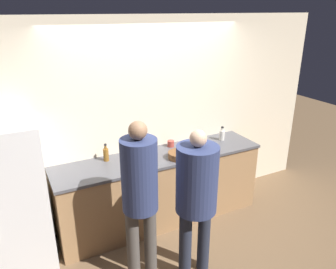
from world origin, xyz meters
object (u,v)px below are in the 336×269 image
refrigerator (13,198)px  bottle_amber (106,154)px  bottle_clear (222,135)px  person_left (140,190)px  person_center (196,190)px  utensil_crock (146,149)px  cup_red (171,144)px  fruit_bowl (180,155)px

refrigerator → bottle_amber: refrigerator is taller
bottle_clear → bottle_amber: bottle_amber is taller
person_left → bottle_clear: (1.60, 0.89, -0.02)m
person_center → bottle_amber: (-0.55, 1.17, 0.02)m
utensil_crock → cup_red: 0.42m
person_center → fruit_bowl: size_ratio=5.78×
bottle_clear → cup_red: (-0.74, 0.12, -0.04)m
bottle_amber → cup_red: 0.89m
bottle_clear → bottle_amber: bearing=177.0°
cup_red → fruit_bowl: bearing=-100.8°
person_left → utensil_crock: bearing=63.2°
person_left → person_center: (0.51, -0.20, -0.03)m
bottle_clear → bottle_amber: 1.64m
utensil_crock → bottle_clear: (1.14, -0.01, -0.00)m
person_left → bottle_clear: size_ratio=8.91×
person_left → bottle_amber: bearing=92.2°
cup_red → utensil_crock: bearing=-165.6°
person_center → bottle_amber: person_center is taller
person_left → person_center: 0.55m
fruit_bowl → person_center: bearing=-108.1°
refrigerator → utensil_crock: size_ratio=6.53×
bottle_clear → cup_red: size_ratio=2.18×
bottle_clear → cup_red: bearing=171.0°
refrigerator → fruit_bowl: 1.89m
bottle_clear → refrigerator: bearing=-177.6°
bottle_clear → person_left: bearing=-150.9°
refrigerator → bottle_clear: bearing=2.4°
person_center → bottle_clear: person_center is taller
fruit_bowl → person_left: bearing=-141.0°
person_center → bottle_amber: bearing=115.2°
bottle_amber → utensil_crock: bearing=-8.2°
person_center → bottle_clear: (1.08, 1.08, 0.02)m
person_left → utensil_crock: 1.01m
refrigerator → fruit_bowl: refrigerator is taller
refrigerator → bottle_amber: 1.10m
person_center → cup_red: size_ratio=18.29×
person_center → fruit_bowl: 0.88m
refrigerator → bottle_clear: size_ratio=8.50×
utensil_crock → refrigerator: bearing=-175.3°
refrigerator → person_center: refrigerator is taller
person_left → fruit_bowl: 1.01m
refrigerator → fruit_bowl: bearing=-4.2°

